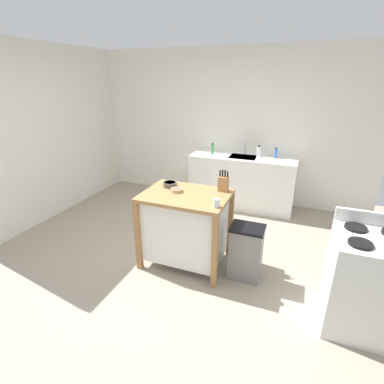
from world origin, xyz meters
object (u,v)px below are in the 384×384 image
at_px(bowl_ceramic_small, 170,184).
at_px(sink_faucet, 245,148).
at_px(drinking_cup, 216,203).
at_px(bottle_dish_soap, 212,149).
at_px(bottle_spray_cleaner, 259,152).
at_px(bowl_stoneware_deep, 177,190).
at_px(knife_block, 223,183).
at_px(kitchen_island, 186,225).
at_px(stove, 365,283).
at_px(bottle_hand_soap, 276,153).
at_px(trash_bin, 246,252).

xyz_separation_m(bowl_ceramic_small, sink_faucet, (0.52, 1.90, 0.08)).
bearing_deg(drinking_cup, bottle_dish_soap, 108.62).
bearing_deg(bottle_spray_cleaner, bottle_dish_soap, -174.97).
relative_size(bowl_stoneware_deep, sink_faucet, 0.61).
distance_m(knife_block, bottle_spray_cleaner, 1.69).
bearing_deg(knife_block, kitchen_island, -145.23).
bearing_deg(bowl_stoneware_deep, sink_faucet, 79.44).
bearing_deg(knife_block, stove, -21.94).
relative_size(sink_faucet, bottle_dish_soap, 1.13).
height_order(kitchen_island, bottle_dish_soap, bottle_dish_soap).
bearing_deg(stove, drinking_cup, 175.04).
bearing_deg(bowl_stoneware_deep, drinking_cup, -23.70).
relative_size(bowl_ceramic_small, stove, 0.17).
bearing_deg(bottle_dish_soap, kitchen_island, -81.53).
xyz_separation_m(sink_faucet, bottle_dish_soap, (-0.53, -0.18, -0.02)).
bearing_deg(knife_block, bowl_ceramic_small, -170.77).
height_order(knife_block, bowl_ceramic_small, knife_block).
xyz_separation_m(kitchen_island, stove, (1.81, -0.33, -0.05)).
bearing_deg(stove, knife_block, 158.06).
distance_m(bowl_ceramic_small, bottle_dish_soap, 1.72).
height_order(bowl_stoneware_deep, bottle_hand_soap, bottle_hand_soap).
height_order(sink_faucet, stove, sink_faucet).
distance_m(sink_faucet, bottle_spray_cleaner, 0.26).
height_order(bowl_stoneware_deep, bottle_dish_soap, bottle_dish_soap).
height_order(bottle_hand_soap, bottle_dish_soap, bottle_dish_soap).
height_order(trash_bin, sink_faucet, sink_faucet).
distance_m(trash_bin, bottle_spray_cleaner, 2.09).
height_order(bowl_stoneware_deep, stove, stove).
relative_size(bowl_stoneware_deep, trash_bin, 0.21).
xyz_separation_m(bottle_spray_cleaner, stove, (1.32, -2.27, -0.53)).
bearing_deg(knife_block, drinking_cup, -82.92).
bearing_deg(bottle_dish_soap, drinking_cup, -71.38).
height_order(drinking_cup, bottle_hand_soap, bottle_hand_soap).
xyz_separation_m(bowl_stoneware_deep, trash_bin, (0.85, -0.06, -0.59)).
bearing_deg(bottle_dish_soap, trash_bin, -62.19).
distance_m(knife_block, bowl_stoneware_deep, 0.54).
height_order(bowl_ceramic_small, trash_bin, bowl_ceramic_small).
relative_size(kitchen_island, knife_block, 3.91).
height_order(kitchen_island, bottle_spray_cleaner, bottle_spray_cleaner).
bearing_deg(trash_bin, kitchen_island, 177.63).
bearing_deg(bottle_hand_soap, bowl_stoneware_deep, -114.21).
xyz_separation_m(knife_block, stove, (1.45, -0.58, -0.53)).
height_order(knife_block, bottle_dish_soap, knife_block).
relative_size(kitchen_island, bowl_ceramic_small, 5.84).
distance_m(bowl_ceramic_small, bottle_hand_soap, 2.11).
bearing_deg(kitchen_island, stove, -10.30).
height_order(bowl_ceramic_small, sink_faucet, sink_faucet).
relative_size(kitchen_island, drinking_cup, 11.07).
bearing_deg(bowl_ceramic_small, bottle_hand_soap, 61.00).
relative_size(bowl_ceramic_small, drinking_cup, 1.89).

